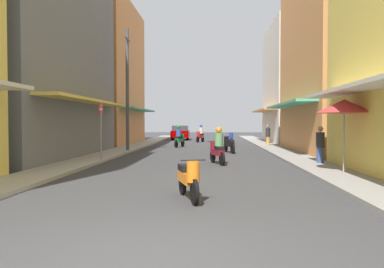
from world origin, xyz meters
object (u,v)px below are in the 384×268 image
Objects in this scene: motorbike_red at (200,134)px; motorbike_green at (179,137)px; motorbike_black at (229,144)px; motorbike_maroon at (217,148)px; pedestrian_far at (320,146)px; pedestrian_midway at (268,136)px; parked_car at (180,133)px; vendor_umbrella at (344,106)px; utility_pole at (127,89)px; motorbike_blue at (231,138)px; street_sign_no_entry at (101,124)px; motorbike_orange at (189,178)px.

motorbike_green is (-1.26, -7.12, 0.00)m from motorbike_red.
motorbike_maroon is (-0.73, -6.20, 0.20)m from motorbike_black.
motorbike_red is at bearing 79.94° from motorbike_green.
pedestrian_far is 1.01× the size of pedestrian_midway.
vendor_umbrella reaches higher than parked_car.
motorbike_black is 0.24× the size of utility_pole.
pedestrian_far is 12.70m from pedestrian_midway.
vendor_umbrella is (4.14, -3.30, 1.60)m from motorbike_maroon.
pedestrian_midway is at bearing -48.92° from motorbike_red.
motorbike_blue is 3.38m from pedestrian_midway.
parked_car is at bearing 85.84° from street_sign_no_entry.
street_sign_no_entry is at bearing 174.24° from pedestrian_far.
pedestrian_midway is 0.22× the size of utility_pole.
pedestrian_midway is (7.38, -10.70, 0.06)m from parked_car.
utility_pole reaches higher than vendor_umbrella.
parked_car is (-0.94, 11.87, 0.04)m from motorbike_green.
parked_car reaches higher than motorbike_blue.
motorbike_orange is at bearing -84.34° from motorbike_green.
motorbike_blue is at bearing -55.80° from motorbike_red.
street_sign_no_entry is at bearing -114.77° from motorbike_blue.
street_sign_no_entry reaches higher than motorbike_red.
motorbike_blue is at bearing 40.81° from motorbike_green.
motorbike_maroon reaches higher than parked_car.
street_sign_no_entry is at bearing 173.49° from motorbike_maroon.
motorbike_maroon is 0.66× the size of street_sign_no_entry.
utility_pole is at bearing 107.95° from motorbike_orange.
vendor_umbrella is 13.58m from utility_pole.
motorbike_maroon is (1.34, -18.28, 0.00)m from motorbike_red.
pedestrian_far is at bearing -59.55° from motorbike_green.
street_sign_no_entry is (-2.57, -10.58, 1.01)m from motorbike_green.
pedestrian_far reaches higher than motorbike_green.
motorbike_orange is at bearing -72.05° from utility_pole.
motorbike_orange is 15.04m from utility_pole.
motorbike_black is 6.90m from pedestrian_midway.
utility_pole is at bearing -108.29° from motorbike_red.
motorbike_green is at bearing 123.77° from motorbike_black.
motorbike_black is at bearing -1.85° from utility_pole.
utility_pole is at bearing 178.15° from motorbike_black.
street_sign_no_entry is at bearing 118.43° from motorbike_orange.
motorbike_red is 7.88m from pedestrian_midway.
motorbike_black is at bearing 117.78° from pedestrian_far.
pedestrian_midway reaches higher than motorbike_green.
motorbike_orange is 1.09× the size of pedestrian_far.
motorbike_green is 1.10× the size of pedestrian_midway.
pedestrian_far is at bearing -88.50° from pedestrian_midway.
parked_car is 24.63m from pedestrian_far.
vendor_umbrella reaches higher than motorbike_black.
motorbike_red is 5.24m from parked_car.
motorbike_green is 0.42× the size of parked_car.
parked_car is at bearing 124.60° from pedestrian_midway.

